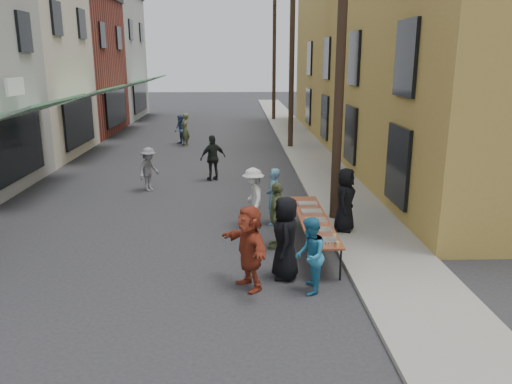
{
  "coord_description": "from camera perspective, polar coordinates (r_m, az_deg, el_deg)",
  "views": [
    {
      "loc": [
        1.55,
        -10.52,
        4.5
      ],
      "look_at": [
        2.0,
        1.38,
        1.3
      ],
      "focal_mm": 35.0,
      "sensor_mm": 36.0,
      "label": 1
    }
  ],
  "objects": [
    {
      "name": "condiment_jar_a",
      "position": [
        10.3,
        7.03,
        -6.19
      ],
      "size": [
        0.07,
        0.07,
        0.08
      ],
      "primitive_type": "cylinder",
      "color": "#A57F26",
      "rests_on": "serving_table"
    },
    {
      "name": "guest_front_c",
      "position": [
        9.87,
        6.17,
        -7.25
      ],
      "size": [
        0.71,
        0.84,
        1.54
      ],
      "primitive_type": "imported",
      "rotation": [
        0.0,
        0.0,
        -1.75
      ],
      "color": "teal",
      "rests_on": "ground"
    },
    {
      "name": "guest_front_a",
      "position": [
        10.43,
        3.39,
        -5.26
      ],
      "size": [
        0.6,
        0.89,
        1.77
      ],
      "primitive_type": "imported",
      "rotation": [
        0.0,
        0.0,
        -1.62
      ],
      "color": "black",
      "rests_on": "ground"
    },
    {
      "name": "catering_tray_foil_b",
      "position": [
        11.21,
        7.39,
        -4.41
      ],
      "size": [
        0.5,
        0.33,
        0.08
      ],
      "primitive_type": "cube",
      "color": "#B2B2B7",
      "rests_on": "serving_table"
    },
    {
      "name": "guest_front_d",
      "position": [
        13.59,
        -0.31,
        -0.65
      ],
      "size": [
        0.75,
        1.14,
        1.65
      ],
      "primitive_type": "imported",
      "rotation": [
        0.0,
        0.0,
        -1.44
      ],
      "color": "silver",
      "rests_on": "ground"
    },
    {
      "name": "sidewalk",
      "position": [
        26.13,
        5.47,
        5.15
      ],
      "size": [
        2.2,
        60.0,
        0.1
      ],
      "primitive_type": "cube",
      "color": "gray",
      "rests_on": "ground"
    },
    {
      "name": "catering_tray_foil_d",
      "position": [
        12.53,
        6.35,
        -2.29
      ],
      "size": [
        0.5,
        0.33,
        0.08
      ],
      "primitive_type": "cube",
      "color": "#B2B2B7",
      "rests_on": "serving_table"
    },
    {
      "name": "building_ochre",
      "position": [
        26.32,
        19.83,
        15.26
      ],
      "size": [
        10.0,
        28.0,
        10.0
      ],
      "primitive_type": "cube",
      "color": "#A58C3B",
      "rests_on": "ground"
    },
    {
      "name": "utility_pole_mid",
      "position": [
        25.67,
        4.12,
        14.99
      ],
      "size": [
        0.26,
        0.26,
        9.0
      ],
      "primitive_type": "cylinder",
      "color": "#2D2116",
      "rests_on": "ground"
    },
    {
      "name": "guest_front_b",
      "position": [
        13.85,
        1.96,
        -0.5
      ],
      "size": [
        0.53,
        0.66,
        1.59
      ],
      "primitive_type": "imported",
      "rotation": [
        0.0,
        0.0,
        -1.86
      ],
      "color": "teal",
      "rests_on": "ground"
    },
    {
      "name": "condiment_jar_b",
      "position": [
        10.39,
        6.95,
        -5.99
      ],
      "size": [
        0.07,
        0.07,
        0.08
      ],
      "primitive_type": "cylinder",
      "color": "#A57F26",
      "rests_on": "serving_table"
    },
    {
      "name": "passerby_mid",
      "position": [
        18.93,
        -4.93,
        3.9
      ],
      "size": [
        1.1,
        0.81,
        1.73
      ],
      "primitive_type": "imported",
      "rotation": [
        0.0,
        0.0,
        3.57
      ],
      "color": "black",
      "rests_on": "ground"
    },
    {
      "name": "cup_stack",
      "position": [
        10.41,
        9.29,
        -5.92
      ],
      "size": [
        0.08,
        0.08,
        0.12
      ],
      "primitive_type": "cylinder",
      "color": "tan",
      "rests_on": "serving_table"
    },
    {
      "name": "passerby_far",
      "position": [
        27.28,
        -8.6,
        7.05
      ],
      "size": [
        0.93,
        0.98,
        1.59
      ],
      "primitive_type": "imported",
      "rotation": [
        0.0,
        0.0,
        5.31
      ],
      "color": "#445D83",
      "rests_on": "ground"
    },
    {
      "name": "catering_tray_buns",
      "position": [
        11.87,
        6.84,
        -3.29
      ],
      "size": [
        0.5,
        0.33,
        0.08
      ],
      "primitive_type": "cube",
      "color": "tan",
      "rests_on": "serving_table"
    },
    {
      "name": "condiment_jar_c",
      "position": [
        10.49,
        6.86,
        -5.8
      ],
      "size": [
        0.07,
        0.07,
        0.08
      ],
      "primitive_type": "cylinder",
      "color": "#A57F26",
      "rests_on": "serving_table"
    },
    {
      "name": "catering_tray_sausage",
      "position": [
        10.61,
        7.96,
        -5.57
      ],
      "size": [
        0.5,
        0.33,
        0.08
      ],
      "primitive_type": "cube",
      "color": "maroon",
      "rests_on": "serving_table"
    },
    {
      "name": "guest_queue_back",
      "position": [
        9.97,
        -0.78,
        -6.35
      ],
      "size": [
        1.18,
        1.66,
        1.73
      ],
      "primitive_type": "imported",
      "rotation": [
        0.0,
        0.0,
        -1.1
      ],
      "color": "#9A3821",
      "rests_on": "ground"
    },
    {
      "name": "catering_tray_buns_end",
      "position": [
        13.19,
        5.91,
        -1.39
      ],
      "size": [
        0.5,
        0.33,
        0.08
      ],
      "primitive_type": "cube",
      "color": "tan",
      "rests_on": "serving_table"
    },
    {
      "name": "passerby_right",
      "position": [
        26.77,
        -8.08,
        7.06
      ],
      "size": [
        0.41,
        0.63,
        1.72
      ],
      "primitive_type": "imported",
      "rotation": [
        0.0,
        0.0,
        4.71
      ],
      "color": "#586238",
      "rests_on": "ground"
    },
    {
      "name": "guest_front_e",
      "position": [
        12.09,
        2.41,
        -2.67
      ],
      "size": [
        0.61,
        1.03,
        1.65
      ],
      "primitive_type": "imported",
      "rotation": [
        0.0,
        0.0,
        -1.8
      ],
      "color": "#5F6B3E",
      "rests_on": "ground"
    },
    {
      "name": "utility_pole_near",
      "position": [
        13.8,
        9.64,
        14.83
      ],
      "size": [
        0.26,
        0.26,
        9.0
      ],
      "primitive_type": "cylinder",
      "color": "#2D2116",
      "rests_on": "ground"
    },
    {
      "name": "passerby_left",
      "position": [
        17.78,
        -12.16,
        2.56
      ],
      "size": [
        0.95,
        1.14,
        1.53
      ],
      "primitive_type": "imported",
      "rotation": [
        0.0,
        0.0,
        1.11
      ],
      "color": "slate",
      "rests_on": "ground"
    },
    {
      "name": "server",
      "position": [
        13.21,
        10.15,
        -0.85
      ],
      "size": [
        0.83,
        0.97,
        1.68
      ],
      "primitive_type": "imported",
      "rotation": [
        0.0,
        0.0,
        1.14
      ],
      "color": "black",
      "rests_on": "sidewalk"
    },
    {
      "name": "utility_pole_far",
      "position": [
        37.62,
        2.09,
        15.01
      ],
      "size": [
        0.26,
        0.26,
        9.0
      ],
      "primitive_type": "cylinder",
      "color": "#2D2116",
      "rests_on": "ground"
    },
    {
      "name": "serving_table",
      "position": [
        12.17,
        6.61,
        -3.2
      ],
      "size": [
        0.7,
        4.0,
        0.75
      ],
      "color": "brown",
      "rests_on": "ground"
    },
    {
      "name": "ground",
      "position": [
        11.55,
        -9.82,
        -8.13
      ],
      "size": [
        120.0,
        120.0,
        0.0
      ],
      "primitive_type": "plane",
      "color": "#28282B",
      "rests_on": "ground"
    }
  ]
}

